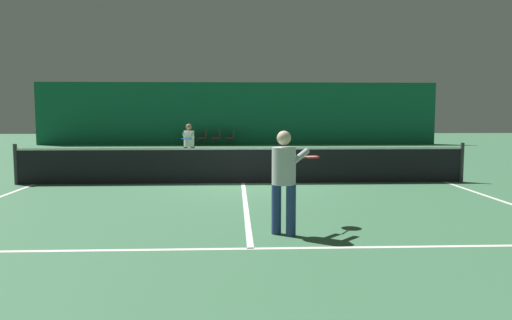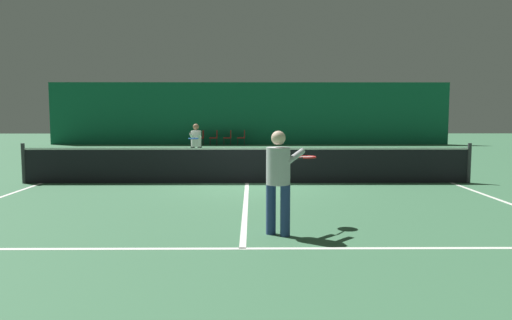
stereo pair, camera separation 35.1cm
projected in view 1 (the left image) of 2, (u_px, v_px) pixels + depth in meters
The scene contains 15 objects.
ground_plane at pixel (243, 183), 13.34m from camera, with size 60.00×60.00×0.00m, color #3D704C.
backdrop_curtain at pixel (238, 114), 28.70m from camera, with size 23.00×0.12×3.57m.
court_line_baseline_far at pixel (239, 149), 25.17m from camera, with size 11.00×0.10×0.00m.
court_line_service_far at pixel (240, 160), 19.70m from camera, with size 8.25×0.10×0.00m.
court_line_service_near at pixel (251, 249), 6.97m from camera, with size 8.25×0.10×0.00m.
court_line_sideline_left at pixel (34, 184), 13.10m from camera, with size 0.10×23.80×0.00m.
court_line_sideline_right at pixel (445, 182), 13.57m from camera, with size 0.10×23.80×0.00m.
court_line_centre at pixel (243, 183), 13.34m from camera, with size 0.10×12.80×0.00m.
tennis_net at pixel (243, 164), 13.29m from camera, with size 12.00×0.10×1.07m.
player_near at pixel (285, 174), 7.70m from camera, with size 1.01×1.31×1.62m.
player_far at pixel (189, 143), 16.62m from camera, with size 0.38×1.28×1.50m.
courtside_chair_0 at pixel (190, 137), 28.17m from camera, with size 0.44×0.44×0.84m.
courtside_chair_1 at pixel (204, 137), 28.20m from camera, with size 0.44×0.44×0.84m.
courtside_chair_2 at pixel (217, 137), 28.23m from camera, with size 0.44×0.44×0.84m.
courtside_chair_3 at pixel (231, 137), 28.27m from camera, with size 0.44×0.44×0.84m.
Camera 1 is at (-0.21, -13.22, 1.92)m, focal length 35.00 mm.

